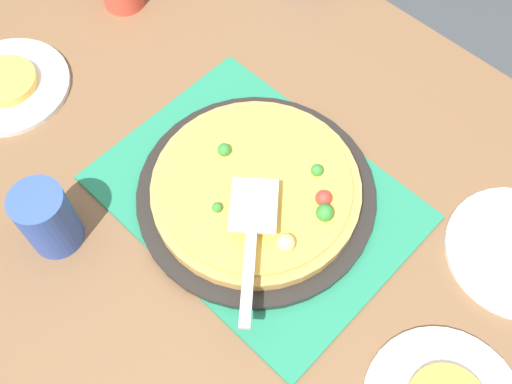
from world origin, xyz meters
name	(u,v)px	position (x,y,z in m)	size (l,w,h in m)	color
ground_plane	(256,330)	(0.00, 0.00, 0.00)	(8.00, 8.00, 0.00)	#3D4247
dining_table	(256,228)	(0.00, 0.00, 0.64)	(1.40, 1.00, 0.75)	brown
placemat	(256,197)	(0.00, 0.00, 0.75)	(0.48, 0.36, 0.01)	#237F5B
pizza_pan	(256,194)	(0.00, 0.00, 0.76)	(0.38, 0.38, 0.01)	black
pizza	(257,189)	(0.00, 0.00, 0.78)	(0.33, 0.33, 0.05)	tan
plate_far_right	(8,86)	(0.48, 0.14, 0.76)	(0.22, 0.22, 0.01)	white
served_slice_right	(5,81)	(0.48, 0.14, 0.77)	(0.11, 0.11, 0.02)	#EAB747
cup_near	(47,219)	(0.17, 0.26, 0.81)	(0.08, 0.08, 0.12)	#3351AD
pizza_server	(251,235)	(-0.06, 0.07, 0.82)	(0.18, 0.20, 0.01)	silver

